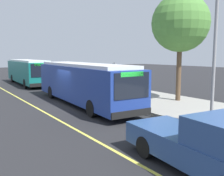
% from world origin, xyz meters
% --- Properties ---
extents(ground_plane, '(120.00, 120.00, 0.00)m').
position_xyz_m(ground_plane, '(0.00, 0.00, 0.00)').
color(ground_plane, '#232326').
extents(sidewalk_curb, '(44.00, 6.40, 0.15)m').
position_xyz_m(sidewalk_curb, '(0.00, 6.00, 0.07)').
color(sidewalk_curb, gray).
rests_on(sidewalk_curb, ground_plane).
extents(lane_stripe_center, '(36.00, 0.14, 0.01)m').
position_xyz_m(lane_stripe_center, '(0.00, -2.20, 0.00)').
color(lane_stripe_center, '#E0D64C').
rests_on(lane_stripe_center, ground_plane).
extents(transit_bus_main, '(12.31, 3.17, 2.95)m').
position_xyz_m(transit_bus_main, '(0.43, 1.01, 1.62)').
color(transit_bus_main, navy).
rests_on(transit_bus_main, ground_plane).
extents(transit_bus_second, '(11.61, 3.01, 2.95)m').
position_xyz_m(transit_bus_second, '(-14.31, 1.28, 1.62)').
color(transit_bus_second, '#146B66').
rests_on(transit_bus_second, ground_plane).
extents(pickup_truck, '(5.55, 2.46, 1.85)m').
position_xyz_m(pickup_truck, '(12.13, -0.93, 0.86)').
color(pickup_truck, '#2D4C84').
rests_on(pickup_truck, ground_plane).
extents(bus_shelter, '(2.90, 1.60, 2.48)m').
position_xyz_m(bus_shelter, '(-2.04, 6.20, 1.92)').
color(bus_shelter, '#333338').
rests_on(bus_shelter, sidewalk_curb).
extents(waiting_bench, '(1.60, 0.48, 0.95)m').
position_xyz_m(waiting_bench, '(-2.11, 6.10, 0.63)').
color(waiting_bench, brown).
rests_on(waiting_bench, sidewalk_curb).
extents(route_sign_post, '(0.44, 0.08, 2.80)m').
position_xyz_m(route_sign_post, '(0.37, 3.80, 1.96)').
color(route_sign_post, '#333338').
rests_on(route_sign_post, sidewalk_curb).
extents(pedestrian_commuter, '(0.24, 0.40, 1.69)m').
position_xyz_m(pedestrian_commuter, '(-4.11, 4.78, 1.12)').
color(pedestrian_commuter, '#282D47').
rests_on(pedestrian_commuter, sidewalk_curb).
extents(street_tree_near_shelter, '(4.19, 4.19, 7.79)m').
position_xyz_m(street_tree_near_shelter, '(3.75, 7.31, 5.82)').
color(street_tree_near_shelter, brown).
rests_on(street_tree_near_shelter, sidewalk_curb).
extents(utility_pole, '(0.16, 0.16, 6.40)m').
position_xyz_m(utility_pole, '(9.22, 3.51, 3.35)').
color(utility_pole, gray).
rests_on(utility_pole, sidewalk_curb).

